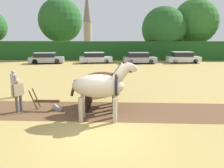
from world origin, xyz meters
name	(u,v)px	position (x,y,z in m)	size (l,w,h in m)	color
ground_plane	(99,133)	(0.00, 0.00, 0.00)	(240.00, 240.00, 0.00)	#A88E4C
plowed_furrow_strip	(27,110)	(-3.71, 2.57, 0.00)	(23.91, 2.84, 0.01)	brown
hedgerow	(113,51)	(0.00, 26.25, 1.42)	(74.16, 1.23, 2.84)	#1E511E
tree_center_left	(60,20)	(-9.01, 30.59, 6.19)	(7.35, 7.35, 9.87)	#423323
tree_center	(164,29)	(7.92, 28.39, 4.76)	(6.88, 6.88, 8.21)	#4C3823
tree_center_right	(195,22)	(13.48, 30.45, 5.89)	(7.46, 7.46, 9.63)	#4C3823
church_spire	(87,18)	(-8.51, 61.05, 9.21)	(2.71, 2.71, 17.60)	gray
draft_horse_lead_left	(101,86)	(-0.04, 1.37, 1.47)	(2.84, 1.06, 2.54)	#B2A38E
draft_horse_lead_right	(103,84)	(-0.01, 2.49, 1.29)	(2.64, 0.91, 2.32)	black
draft_horse_trail_left	(105,80)	(0.01, 3.60, 1.27)	(2.77, 0.99, 2.32)	#513319
plow	(49,104)	(-2.61, 2.54, 0.31)	(1.51, 0.47, 1.13)	#4C331E
farmer_at_plow	(18,93)	(-3.96, 2.30, 0.90)	(0.42, 0.55, 1.57)	#4C4C4C
farmer_beside_team	(118,80)	(0.70, 5.55, 0.91)	(0.25, 0.64, 1.58)	#4C4C4C
farmer_onlooker_right	(14,82)	(-5.32, 4.78, 0.92)	(0.51, 0.46, 1.60)	#28334C
parked_car_far_left	(46,58)	(-8.85, 21.50, 0.70)	(4.68, 2.41, 1.43)	#A8A8B2
parked_car_left	(95,58)	(-2.36, 22.21, 0.69)	(4.56, 2.39, 1.44)	silver
parked_car_center_left	(139,58)	(3.55, 21.83, 0.71)	(4.48, 2.08, 1.47)	#A8A8B2
parked_car_center	(183,58)	(9.55, 22.53, 0.73)	(4.44, 2.01, 1.52)	silver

